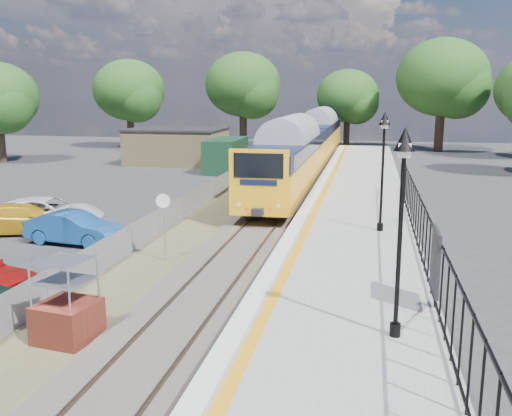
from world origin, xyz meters
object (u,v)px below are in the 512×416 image
(victorian_lamp_south, at_px, (403,184))
(brick_plinth, at_px, (66,302))
(victorian_lamp_north, at_px, (384,144))
(car_yellow, at_px, (25,219))
(train, at_px, (308,142))
(speed_sign, at_px, (164,217))
(car_white, at_px, (46,213))
(car_blue, at_px, (74,228))

(victorian_lamp_south, relative_size, brick_plinth, 2.11)
(victorian_lamp_north, height_order, car_yellow, victorian_lamp_north)
(victorian_lamp_north, height_order, train, victorian_lamp_north)
(speed_sign, bearing_deg, car_white, 133.73)
(victorian_lamp_south, xyz_separation_m, car_white, (-15.26, 11.16, -3.57))
(car_yellow, bearing_deg, car_white, -38.61)
(speed_sign, distance_m, car_blue, 5.09)
(victorian_lamp_south, bearing_deg, car_blue, 144.88)
(car_blue, bearing_deg, victorian_lamp_south, -117.88)
(car_yellow, xyz_separation_m, car_white, (0.43, 1.01, 0.06))
(victorian_lamp_north, relative_size, car_blue, 1.12)
(victorian_lamp_south, height_order, speed_sign, victorian_lamp_south)
(train, bearing_deg, car_yellow, -114.21)
(train, bearing_deg, brick_plinth, -94.37)
(brick_plinth, bearing_deg, victorian_lamp_north, 51.74)
(victorian_lamp_south, distance_m, victorian_lamp_north, 10.00)
(victorian_lamp_north, bearing_deg, car_blue, -174.91)
(brick_plinth, relative_size, car_white, 0.42)
(victorian_lamp_south, xyz_separation_m, car_blue, (-12.64, 8.89, -3.62))
(train, distance_m, car_yellow, 24.91)
(victorian_lamp_south, relative_size, car_blue, 1.12)
(victorian_lamp_north, bearing_deg, victorian_lamp_south, -88.85)
(victorian_lamp_north, bearing_deg, car_yellow, 179.45)
(train, relative_size, car_white, 7.82)
(car_white, bearing_deg, brick_plinth, -158.26)
(brick_plinth, bearing_deg, victorian_lamp_south, -0.78)
(train, distance_m, car_white, 23.81)
(victorian_lamp_north, distance_m, car_blue, 13.00)
(train, xyz_separation_m, speed_sign, (-2.50, -25.72, -0.60))
(victorian_lamp_north, distance_m, train, 23.51)
(victorian_lamp_south, xyz_separation_m, brick_plinth, (-8.00, 0.11, -3.25))
(car_yellow, bearing_deg, victorian_lamp_north, -106.05)
(speed_sign, bearing_deg, car_yellow, 141.33)
(speed_sign, distance_m, car_yellow, 8.35)
(car_blue, distance_m, car_white, 3.47)
(brick_plinth, relative_size, car_yellow, 0.47)
(train, height_order, speed_sign, train)
(train, bearing_deg, victorian_lamp_south, -80.49)
(victorian_lamp_south, distance_m, car_yellow, 19.04)
(train, height_order, car_yellow, train)
(train, height_order, car_white, train)
(speed_sign, bearing_deg, victorian_lamp_south, -58.60)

